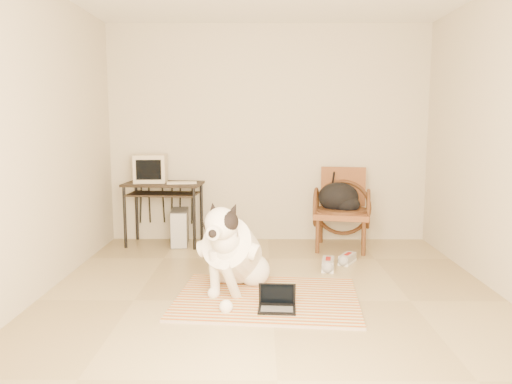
{
  "coord_description": "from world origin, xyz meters",
  "views": [
    {
      "loc": [
        -0.1,
        -4.05,
        1.5
      ],
      "look_at": [
        -0.14,
        0.32,
        0.89
      ],
      "focal_mm": 35.0,
      "sensor_mm": 36.0,
      "label": 1
    }
  ],
  "objects_px": {
    "backpack": "(340,198)",
    "dog": "(233,253)",
    "crt_monitor": "(151,168)",
    "rattan_chair": "(342,208)",
    "pc_tower": "(180,227)",
    "laptop": "(277,303)",
    "computer_desk": "(163,192)"
  },
  "relations": [
    {
      "from": "backpack",
      "to": "dog",
      "type": "bearing_deg",
      "value": -127.79
    },
    {
      "from": "crt_monitor",
      "to": "rattan_chair",
      "type": "xyz_separation_m",
      "value": [
        2.32,
        -0.2,
        -0.46
      ]
    },
    {
      "from": "crt_monitor",
      "to": "pc_tower",
      "type": "distance_m",
      "value": 0.8
    },
    {
      "from": "laptop",
      "to": "rattan_chair",
      "type": "distance_m",
      "value": 2.26
    },
    {
      "from": "pc_tower",
      "to": "backpack",
      "type": "distance_m",
      "value": 1.98
    },
    {
      "from": "laptop",
      "to": "backpack",
      "type": "bearing_deg",
      "value": 68.13
    },
    {
      "from": "laptop",
      "to": "rattan_chair",
      "type": "xyz_separation_m",
      "value": [
        0.84,
        2.06,
        0.41
      ]
    },
    {
      "from": "crt_monitor",
      "to": "backpack",
      "type": "xyz_separation_m",
      "value": [
        2.29,
        -0.23,
        -0.33
      ]
    },
    {
      "from": "crt_monitor",
      "to": "backpack",
      "type": "relative_size",
      "value": 0.83
    },
    {
      "from": "dog",
      "to": "computer_desk",
      "type": "xyz_separation_m",
      "value": [
        -0.94,
        1.7,
        0.31
      ]
    },
    {
      "from": "crt_monitor",
      "to": "rattan_chair",
      "type": "height_order",
      "value": "crt_monitor"
    },
    {
      "from": "laptop",
      "to": "backpack",
      "type": "distance_m",
      "value": 2.24
    },
    {
      "from": "laptop",
      "to": "crt_monitor",
      "type": "relative_size",
      "value": 0.77
    },
    {
      "from": "pc_tower",
      "to": "backpack",
      "type": "xyz_separation_m",
      "value": [
        1.93,
        -0.16,
        0.39
      ]
    },
    {
      "from": "laptop",
      "to": "rattan_chair",
      "type": "bearing_deg",
      "value": 67.69
    },
    {
      "from": "laptop",
      "to": "backpack",
      "type": "xyz_separation_m",
      "value": [
        0.81,
        2.02,
        0.53
      ]
    },
    {
      "from": "laptop",
      "to": "computer_desk",
      "type": "bearing_deg",
      "value": 121.01
    },
    {
      "from": "dog",
      "to": "pc_tower",
      "type": "bearing_deg",
      "value": 113.73
    },
    {
      "from": "dog",
      "to": "laptop",
      "type": "height_order",
      "value": "dog"
    },
    {
      "from": "computer_desk",
      "to": "crt_monitor",
      "type": "distance_m",
      "value": 0.33
    },
    {
      "from": "dog",
      "to": "pc_tower",
      "type": "xyz_separation_m",
      "value": [
        -0.74,
        1.69,
        -0.13
      ]
    },
    {
      "from": "rattan_chair",
      "to": "backpack",
      "type": "bearing_deg",
      "value": -133.51
    },
    {
      "from": "rattan_chair",
      "to": "pc_tower",
      "type": "bearing_deg",
      "value": 176.32
    },
    {
      "from": "computer_desk",
      "to": "crt_monitor",
      "type": "height_order",
      "value": "crt_monitor"
    },
    {
      "from": "laptop",
      "to": "pc_tower",
      "type": "relative_size",
      "value": 0.64
    },
    {
      "from": "laptop",
      "to": "pc_tower",
      "type": "xyz_separation_m",
      "value": [
        -1.12,
        2.18,
        0.15
      ]
    },
    {
      "from": "crt_monitor",
      "to": "dog",
      "type": "bearing_deg",
      "value": -58.13
    },
    {
      "from": "rattan_chair",
      "to": "laptop",
      "type": "bearing_deg",
      "value": -112.31
    },
    {
      "from": "crt_monitor",
      "to": "pc_tower",
      "type": "relative_size",
      "value": 0.83
    },
    {
      "from": "laptop",
      "to": "crt_monitor",
      "type": "distance_m",
      "value": 2.83
    },
    {
      "from": "pc_tower",
      "to": "rattan_chair",
      "type": "height_order",
      "value": "rattan_chair"
    },
    {
      "from": "rattan_chair",
      "to": "backpack",
      "type": "xyz_separation_m",
      "value": [
        -0.03,
        -0.03,
        0.12
      ]
    }
  ]
}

